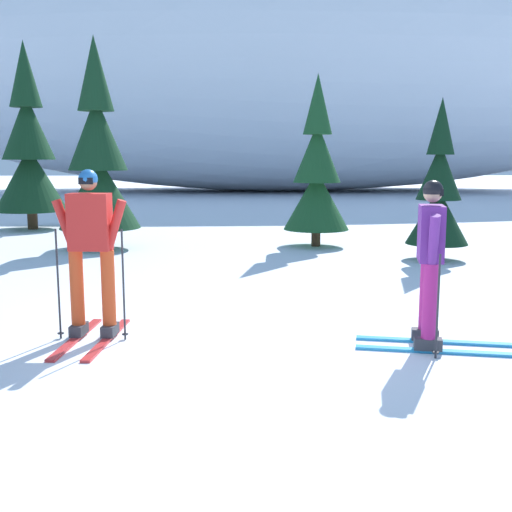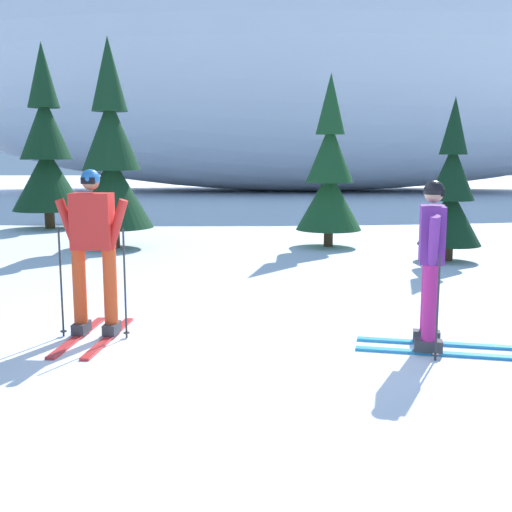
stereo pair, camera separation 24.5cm
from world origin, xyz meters
The scene contains 8 objects.
ground_plane centered at (0.00, 0.00, 0.00)m, with size 120.00×120.00×0.00m, color white.
skier_red_jacket centered at (-1.77, 0.37, 1.00)m, with size 0.82×1.60×1.86m.
skier_purple_jacket centered at (1.83, -0.07, 0.93)m, with size 1.72×0.82×1.76m.
pine_tree_center_left centered at (-5.91, 11.01, 2.12)m, with size 1.95×1.95×5.06m.
pine_tree_center centered at (-3.19, 7.23, 1.89)m, with size 1.74×1.74×4.51m.
pine_tree_center_right centered at (1.55, 7.50, 1.58)m, with size 1.46×1.46×3.78m.
pine_tree_far_right centered at (3.68, 5.59, 1.30)m, with size 1.20×1.20×3.10m.
snow_ridge_background centered at (2.41, 30.31, 7.09)m, with size 47.92×18.77×14.18m, color white.
Camera 2 is at (0.11, -6.43, 2.00)m, focal length 43.98 mm.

